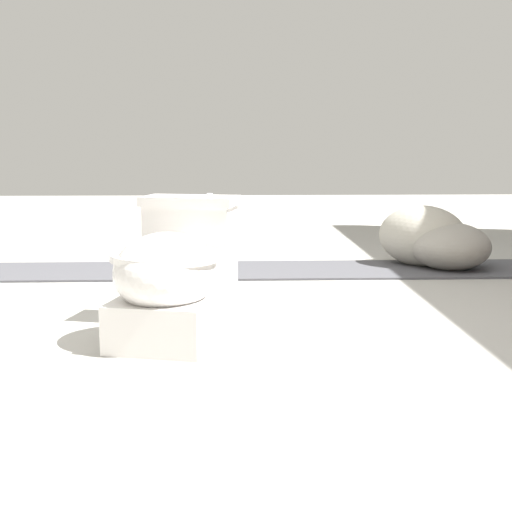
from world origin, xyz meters
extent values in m
plane|color=#A8A59E|center=(0.00, 0.00, 0.00)|extent=(14.00, 14.00, 0.00)
cube|color=#4C4C51|center=(-1.31, 0.50, 0.01)|extent=(0.56, 8.00, 0.01)
cube|color=white|center=(0.02, -0.12, 0.09)|extent=(0.66, 0.47, 0.17)
ellipsoid|color=white|center=(0.12, -0.14, 0.26)|extent=(0.51, 0.45, 0.28)
cylinder|color=white|center=(0.12, -0.14, 0.32)|extent=(0.47, 0.47, 0.03)
cube|color=white|center=(-0.19, -0.07, 0.32)|extent=(0.26, 0.37, 0.30)
cube|color=white|center=(-0.19, -0.07, 0.49)|extent=(0.28, 0.40, 0.04)
cylinder|color=silver|center=(-0.17, 0.01, 0.51)|extent=(0.02, 0.02, 0.01)
ellipsoid|color=#ADA899|center=(-1.44, 1.20, 0.18)|extent=(0.63, 0.65, 0.35)
ellipsoid|color=gray|center=(-1.31, 1.32, 0.13)|extent=(0.61, 0.60, 0.27)
camera|label=1|loc=(2.60, 0.08, 0.72)|focal=50.00mm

